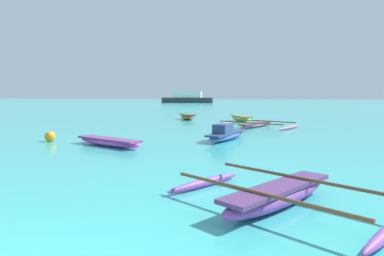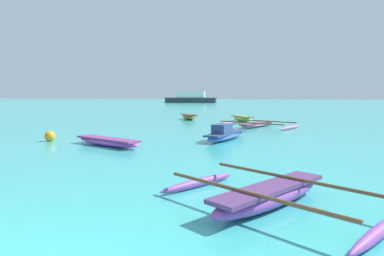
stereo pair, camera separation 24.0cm
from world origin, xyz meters
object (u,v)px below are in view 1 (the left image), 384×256
(moored_boat_1, at_px, (187,117))
(moored_boat_3, at_px, (278,195))
(mooring_buoy_1, at_px, (50,136))
(moored_boat_0, at_px, (226,134))
(moored_boat_4, at_px, (241,118))
(moored_boat_5, at_px, (109,142))
(moored_boat_2, at_px, (257,124))
(distant_ferry, at_px, (187,98))

(moored_boat_1, height_order, moored_boat_3, moored_boat_3)
(moored_boat_3, distance_m, mooring_buoy_1, 11.82)
(moored_boat_0, height_order, moored_boat_4, moored_boat_0)
(moored_boat_3, distance_m, moored_boat_4, 19.59)
(moored_boat_4, relative_size, moored_boat_5, 0.75)
(mooring_buoy_1, bearing_deg, moored_boat_0, 12.01)
(moored_boat_2, distance_m, mooring_buoy_1, 12.34)
(moored_boat_0, bearing_deg, moored_boat_2, 5.91)
(mooring_buoy_1, height_order, distant_ferry, distant_ferry)
(moored_boat_5, distance_m, mooring_buoy_1, 3.20)
(moored_boat_3, relative_size, moored_boat_5, 1.33)
(moored_boat_0, relative_size, moored_boat_4, 1.38)
(moored_boat_0, xyz_separation_m, moored_boat_2, (1.62, 6.43, -0.11))
(moored_boat_3, relative_size, moored_boat_4, 1.77)
(moored_boat_0, bearing_deg, distant_ferry, 30.98)
(moored_boat_0, height_order, mooring_buoy_1, moored_boat_0)
(moored_boat_0, xyz_separation_m, moored_boat_3, (1.44, -9.11, -0.05))
(moored_boat_1, bearing_deg, moored_boat_3, -13.01)
(distant_ferry, bearing_deg, moored_boat_5, -83.69)
(moored_boat_3, bearing_deg, mooring_buoy_1, 87.89)
(moored_boat_0, distance_m, distant_ferry, 60.60)
(moored_boat_2, distance_m, moored_boat_4, 4.16)
(moored_boat_4, bearing_deg, moored_boat_5, -50.11)
(moored_boat_5, bearing_deg, moored_boat_2, 83.59)
(distant_ferry, bearing_deg, moored_boat_2, -76.13)
(moored_boat_4, height_order, distant_ferry, distant_ferry)
(moored_boat_0, relative_size, moored_boat_1, 1.45)
(moored_boat_3, bearing_deg, distant_ferry, 47.78)
(moored_boat_4, relative_size, distant_ferry, 0.23)
(mooring_buoy_1, bearing_deg, moored_boat_5, -15.30)
(moored_boat_1, distance_m, mooring_buoy_1, 13.91)
(moored_boat_1, distance_m, moored_boat_5, 14.20)
(moored_boat_3, height_order, moored_boat_5, moored_boat_3)
(moored_boat_0, bearing_deg, moored_boat_3, -150.97)
(moored_boat_0, xyz_separation_m, distant_ferry, (-11.48, 59.49, 0.73))
(moored_boat_1, height_order, moored_boat_5, moored_boat_1)
(moored_boat_0, relative_size, moored_boat_5, 1.03)
(moored_boat_4, bearing_deg, moored_boat_1, -133.95)
(moored_boat_3, xyz_separation_m, moored_boat_5, (-6.07, 6.63, -0.03))
(moored_boat_3, height_order, mooring_buoy_1, moored_boat_3)
(moored_boat_3, bearing_deg, moored_boat_0, 46.09)
(moored_boat_0, relative_size, moored_boat_2, 0.66)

